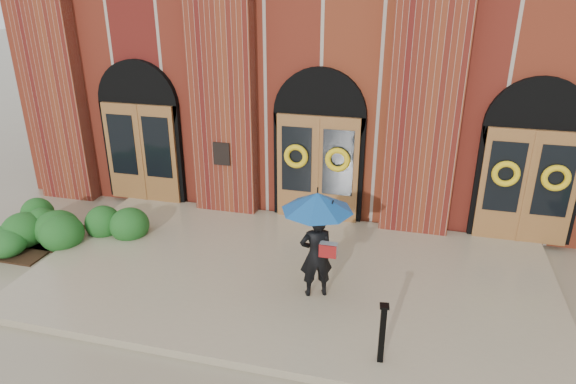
% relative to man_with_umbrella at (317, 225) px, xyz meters
% --- Properties ---
extents(ground, '(90.00, 90.00, 0.00)m').
position_rel_man_with_umbrella_xyz_m(ground, '(-0.63, 0.44, -1.55)').
color(ground, gray).
rests_on(ground, ground).
extents(landing, '(10.00, 5.30, 0.15)m').
position_rel_man_with_umbrella_xyz_m(landing, '(-0.63, 0.59, -1.47)').
color(landing, gray).
rests_on(landing, ground).
extents(church_building, '(16.20, 12.53, 7.00)m').
position_rel_man_with_umbrella_xyz_m(church_building, '(-0.63, 9.22, 1.95)').
color(church_building, maroon).
rests_on(church_building, ground).
extents(man_with_umbrella, '(1.63, 1.63, 2.00)m').
position_rel_man_with_umbrella_xyz_m(man_with_umbrella, '(0.00, 0.00, 0.00)').
color(man_with_umbrella, black).
rests_on(man_with_umbrella, landing).
extents(metal_post, '(0.15, 0.15, 1.00)m').
position_rel_man_with_umbrella_xyz_m(metal_post, '(1.30, -1.49, -0.87)').
color(metal_post, black).
rests_on(metal_post, landing).
extents(hedge_wall_left, '(2.78, 1.11, 0.71)m').
position_rel_man_with_umbrella_xyz_m(hedge_wall_left, '(-5.83, 0.94, -1.19)').
color(hedge_wall_left, '#1A4F1A').
rests_on(hedge_wall_left, ground).
extents(hedge_front_left, '(1.51, 1.29, 0.53)m').
position_rel_man_with_umbrella_xyz_m(hedge_front_left, '(-6.73, 0.44, -1.28)').
color(hedge_front_left, '#1C541D').
rests_on(hedge_front_left, ground).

